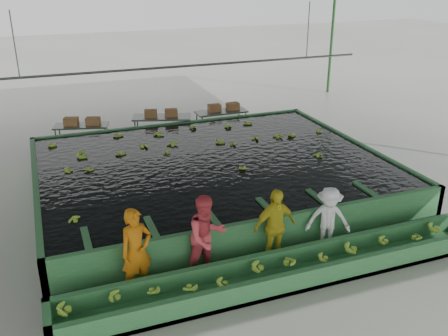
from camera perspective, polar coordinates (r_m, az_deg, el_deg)
name	(u,v)px	position (r m, az deg, el deg)	size (l,w,h in m)	color
ground	(230,208)	(13.79, 0.74, -4.59)	(80.00, 80.00, 0.00)	gray
shed_roof	(231,20)	(12.36, 0.86, 16.56)	(20.00, 22.00, 0.04)	gray
shed_posts	(231,121)	(12.86, 0.80, 5.40)	(20.00, 22.00, 5.00)	#255C25
flotation_tank	(212,173)	(14.88, -1.37, -0.59)	(10.00, 8.00, 0.90)	#2F6E3A
tank_water	(212,161)	(14.73, -1.38, 0.84)	(9.70, 7.70, 0.00)	black
sorting_trough	(293,269)	(10.85, 7.87, -11.41)	(10.00, 1.00, 0.50)	#2F6E3A
cableway_rail	(177,67)	(17.35, -5.40, 11.45)	(0.08, 0.08, 14.00)	#59605B
rail_hanger_left	(15,45)	(16.59, -22.82, 12.88)	(0.04, 0.04, 2.00)	#59605B
rail_hanger_right	(308,30)	(19.13, 9.59, 15.29)	(0.04, 0.04, 2.00)	#59605B
worker_a	(137,251)	(10.23, -9.97, -9.35)	(0.67, 0.44, 1.84)	#BA640C
worker_b	(207,237)	(10.53, -2.00, -7.89)	(0.92, 0.71, 1.88)	#D43E4A
worker_c	(275,226)	(11.10, 5.81, -6.65)	(1.04, 0.43, 1.77)	gold
worker_d	(328,220)	(11.76, 11.83, -5.78)	(1.02, 0.59, 1.58)	silver
packing_table_left	(82,136)	(18.85, -15.88, 3.50)	(1.91, 0.77, 0.87)	#59605B
packing_table_mid	(162,129)	(18.95, -7.06, 4.47)	(2.14, 0.86, 0.98)	#59605B
packing_table_right	(221,122)	(19.74, -0.32, 5.27)	(2.00, 0.80, 0.91)	#59605B
box_stack_left	(82,125)	(18.69, -15.87, 4.75)	(1.27, 0.35, 0.27)	brown
box_stack_mid	(161,116)	(18.79, -7.19, 5.86)	(1.22, 0.34, 0.26)	brown
box_stack_right	(224,110)	(19.71, -0.04, 6.62)	(1.24, 0.34, 0.27)	brown
floating_bananas	(203,152)	(15.43, -2.38, 1.85)	(8.14, 5.55, 0.11)	#87BC34
trough_bananas	(293,263)	(10.77, 7.92, -10.75)	(8.32, 0.55, 0.11)	#87BC34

